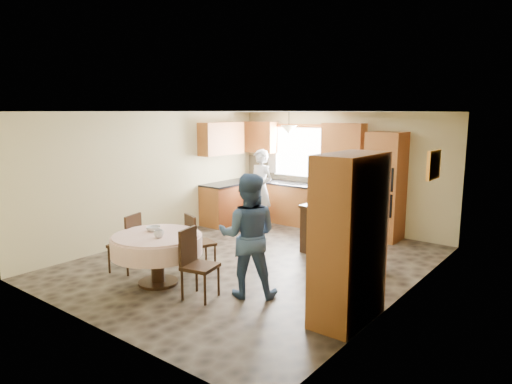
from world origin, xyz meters
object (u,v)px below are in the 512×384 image
at_px(dining_table, 157,245).
at_px(chair_left, 128,240).
at_px(cupboard, 349,239).
at_px(person_dining, 248,235).
at_px(chair_right, 195,260).
at_px(sideboard, 332,233).
at_px(person_sink, 260,189).
at_px(oven_tower, 385,187).
at_px(chair_back, 197,239).

xyz_separation_m(dining_table, chair_left, (-0.76, 0.06, -0.07)).
bearing_deg(cupboard, person_dining, -174.05).
bearing_deg(cupboard, chair_right, -161.47).
bearing_deg(sideboard, chair_right, -97.46).
distance_m(chair_left, person_sink, 3.48).
distance_m(dining_table, person_dining, 1.42).
distance_m(oven_tower, chair_back, 3.93).
bearing_deg(oven_tower, person_sink, -161.94).
bearing_deg(chair_back, chair_left, 64.72).
bearing_deg(oven_tower, chair_back, -115.25).
bearing_deg(dining_table, chair_right, -0.64).
height_order(chair_right, person_dining, person_dining).
xyz_separation_m(chair_back, chair_right, (0.80, -0.81, 0.03)).
relative_size(sideboard, chair_back, 1.26).
height_order(sideboard, chair_back, chair_back).
bearing_deg(person_sink, chair_left, -82.47).
distance_m(oven_tower, cupboard, 3.84).
height_order(sideboard, dining_table, sideboard).
distance_m(sideboard, cupboard, 2.57).
height_order(chair_left, person_dining, person_dining).
height_order(dining_table, person_sink, person_sink).
relative_size(oven_tower, sideboard, 1.86).
relative_size(chair_left, person_dining, 0.55).
bearing_deg(dining_table, person_dining, 20.58).
relative_size(chair_back, chair_right, 0.94).
height_order(cupboard, chair_right, cupboard).
bearing_deg(dining_table, chair_left, 175.44).
distance_m(sideboard, chair_right, 2.81).
xyz_separation_m(cupboard, person_dining, (-1.42, -0.15, -0.17)).
relative_size(sideboard, person_dining, 0.67).
relative_size(sideboard, chair_left, 1.22).
xyz_separation_m(cupboard, chair_back, (-2.73, 0.17, -0.52)).
bearing_deg(oven_tower, dining_table, -110.97).
height_order(oven_tower, person_sink, oven_tower).
distance_m(oven_tower, chair_right, 4.45).
xyz_separation_m(chair_left, chair_back, (0.76, 0.74, -0.02)).
bearing_deg(sideboard, person_dining, -87.26).
bearing_deg(person_sink, dining_table, -70.39).
relative_size(person_sink, person_dining, 1.01).
relative_size(oven_tower, chair_left, 2.27).
height_order(dining_table, person_dining, person_dining).
relative_size(oven_tower, cupboard, 1.05).
distance_m(cupboard, chair_back, 2.78).
height_order(oven_tower, cupboard, oven_tower).
bearing_deg(chair_back, oven_tower, -95.11).
bearing_deg(person_dining, chair_right, 11.05).
bearing_deg(chair_left, chair_right, 71.32).
distance_m(chair_right, person_dining, 0.79).
relative_size(cupboard, chair_right, 2.12).
bearing_deg(sideboard, person_sink, 164.72).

